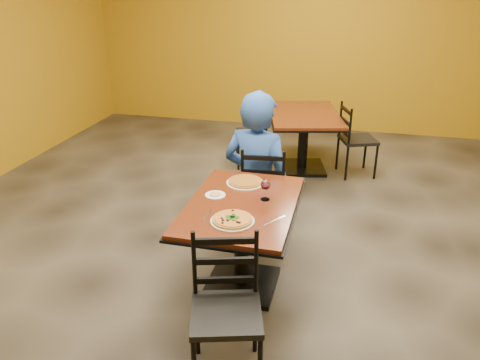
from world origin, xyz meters
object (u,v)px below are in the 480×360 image
(chair_second_left, at_px, (251,133))
(wine_glass, at_px, (265,189))
(table_main, at_px, (242,226))
(table_second, at_px, (304,128))
(chair_main_near, at_px, (226,315))
(plate_main, at_px, (232,221))
(chair_second_right, at_px, (358,140))
(pizza_main, at_px, (232,219))
(pizza_far, at_px, (245,181))
(plate_far, at_px, (245,183))
(chair_main_far, at_px, (264,189))
(side_plate, at_px, (215,195))
(diner, at_px, (257,165))

(chair_second_left, distance_m, wine_glass, 2.65)
(table_main, bearing_deg, table_second, 86.36)
(chair_main_near, distance_m, plate_main, 0.71)
(wine_glass, bearing_deg, table_second, 89.80)
(chair_second_right, height_order, plate_main, chair_second_right)
(table_second, height_order, pizza_main, pizza_main)
(table_main, bearing_deg, pizza_main, -89.20)
(chair_second_right, relative_size, pizza_main, 3.19)
(chair_second_right, height_order, pizza_far, chair_second_right)
(table_main, height_order, wine_glass, wine_glass)
(chair_main_near, height_order, wine_glass, chair_main_near)
(plate_main, height_order, plate_far, same)
(pizza_main, bearing_deg, wine_glass, 69.05)
(plate_main, bearing_deg, table_second, 86.81)
(chair_main_far, bearing_deg, side_plate, 68.54)
(chair_second_left, xyz_separation_m, diner, (0.44, -1.74, 0.27))
(pizza_main, bearing_deg, chair_second_right, 74.02)
(chair_second_right, xyz_separation_m, wine_glass, (-0.69, -2.53, 0.39))
(chair_second_right, height_order, diner, diner)
(chair_second_left, distance_m, plate_far, 2.34)
(diner, xyz_separation_m, plate_far, (0.01, -0.53, 0.05))
(diner, bearing_deg, chair_main_near, 109.38)
(table_main, bearing_deg, wine_glass, 33.57)
(pizza_far, bearing_deg, table_main, -80.60)
(chair_second_left, distance_m, side_plate, 2.59)
(table_main, bearing_deg, chair_second_left, 100.93)
(chair_main_near, relative_size, side_plate, 5.84)
(table_second, relative_size, pizza_far, 5.17)
(table_second, xyz_separation_m, chair_second_right, (0.68, 0.00, -0.11))
(chair_main_near, bearing_deg, pizza_far, 82.00)
(chair_second_left, xyz_separation_m, pizza_main, (0.51, -2.94, 0.34))
(chair_main_far, distance_m, chair_second_right, 1.91)
(side_plate, bearing_deg, diner, 78.58)
(plate_far, bearing_deg, chair_main_near, -81.68)
(chair_second_left, bearing_deg, chair_second_right, 73.35)
(chair_second_left, xyz_separation_m, chair_second_right, (1.35, 0.00, 0.02))
(chair_second_left, bearing_deg, plate_main, -6.73)
(pizza_main, bearing_deg, plate_main, 0.00)
(chair_main_far, distance_m, side_plate, 0.93)
(chair_second_right, bearing_deg, pizza_main, 143.55)
(chair_second_right, bearing_deg, table_main, 141.76)
(chair_main_near, distance_m, pizza_far, 1.34)
(plate_far, relative_size, side_plate, 1.94)
(chair_main_near, distance_m, diner, 1.85)
(chair_second_left, bearing_deg, plate_far, -5.47)
(pizza_far, bearing_deg, pizza_main, -84.45)
(table_main, relative_size, plate_far, 3.97)
(chair_second_right, relative_size, plate_far, 2.92)
(diner, relative_size, wine_glass, 7.85)
(chair_second_left, bearing_deg, chair_main_near, -6.50)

